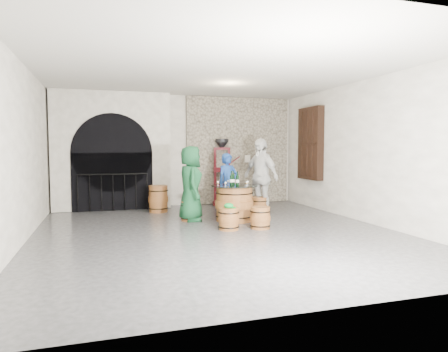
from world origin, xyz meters
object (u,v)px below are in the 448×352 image
object	(u,v)px
barrel_stool_right	(259,206)
person_white	(260,177)
wine_bottle_left	(231,179)
corking_press	(222,167)
barrel_stool_left	(190,211)
side_barrel	(158,199)
barrel_table	(234,203)
barrel_stool_far	(228,205)
person_green	(191,183)
barrel_stool_near_left	(229,219)
person_blue	(228,183)
wine_bottle_right	(233,179)
wine_bottle_center	(237,180)
barrel_stool_near_right	(260,218)

from	to	relation	value
barrel_stool_right	person_white	bearing A→B (deg)	33.71
wine_bottle_left	corking_press	xyz separation A→B (m)	(0.53, 2.49, 0.18)
barrel_stool_left	side_barrel	distance (m)	1.56
barrel_table	barrel_stool_left	size ratio (longest dim) A/B	2.35
barrel_stool_far	person_white	xyz separation A→B (m)	(0.72, -0.42, 0.73)
barrel_stool_left	corking_press	xyz separation A→B (m)	(1.45, 2.23, 0.90)
wine_bottle_left	person_green	bearing A→B (deg)	164.28
barrel_table	side_barrel	size ratio (longest dim) A/B	1.53
barrel_stool_near_left	side_barrel	bearing A→B (deg)	111.51
barrel_stool_far	side_barrel	distance (m)	1.85
person_green	person_blue	bearing A→B (deg)	-54.00
barrel_stool_left	wine_bottle_right	world-z (taller)	wine_bottle_right
person_blue	barrel_table	bearing A→B (deg)	-113.42
person_green	person_white	world-z (taller)	person_white
barrel_stool_near_left	wine_bottle_right	xyz separation A→B (m)	(0.43, 1.00, 0.73)
barrel_stool_right	barrel_stool_near_left	bearing A→B (deg)	-130.51
person_blue	corking_press	size ratio (longest dim) A/B	0.80
barrel_stool_right	corking_press	world-z (taller)	corking_press
person_green	person_blue	size ratio (longest dim) A/B	1.12
person_blue	side_barrel	size ratio (longest dim) A/B	2.21
wine_bottle_right	barrel_stool_left	bearing A→B (deg)	164.84
person_green	wine_bottle_left	bearing A→B (deg)	-102.33
wine_bottle_right	corking_press	bearing A→B (deg)	79.08
person_blue	barrel_stool_right	bearing A→B (deg)	-48.67
barrel_stool_far	wine_bottle_right	distance (m)	1.21
person_white	wine_bottle_left	distance (m)	1.07
barrel_stool_near_left	wine_bottle_right	distance (m)	1.30
barrel_stool_far	person_white	distance (m)	1.11
person_white	person_green	bearing A→B (deg)	-103.66
barrel_stool_near_left	person_white	distance (m)	2.14
wine_bottle_center	wine_bottle_right	bearing A→B (deg)	116.95
barrel_stool_near_left	wine_bottle_left	size ratio (longest dim) A/B	1.40
barrel_table	person_green	size ratio (longest dim) A/B	0.62
barrel_table	barrel_stool_far	xyz separation A→B (m)	(0.17, 1.01, -0.18)
barrel_stool_left	wine_bottle_right	distance (m)	1.24
barrel_stool_left	wine_bottle_center	distance (m)	1.31
person_blue	corking_press	bearing A→B (deg)	64.95
corking_press	barrel_stool_right	bearing A→B (deg)	-67.44
corking_press	person_white	bearing A→B (deg)	-66.36
corking_press	barrel_stool_near_right	bearing A→B (deg)	-81.93
barrel_stool_near_left	barrel_stool_left	bearing A→B (deg)	113.33
barrel_stool_right	person_blue	bearing A→B (deg)	145.14
barrel_stool_near_right	person_blue	distance (m)	2.11
barrel_stool_near_left	wine_bottle_left	world-z (taller)	wine_bottle_left
barrel_stool_left	side_barrel	size ratio (longest dim) A/B	0.65
wine_bottle_center	barrel_stool_left	bearing A→B (deg)	159.69
barrel_stool_near_right	barrel_stool_near_left	distance (m)	0.67
barrel_stool_near_right	corking_press	bearing A→B (deg)	86.15
person_green	corking_press	bearing A→B (deg)	-29.11
wine_bottle_left	side_barrel	world-z (taller)	wine_bottle_left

